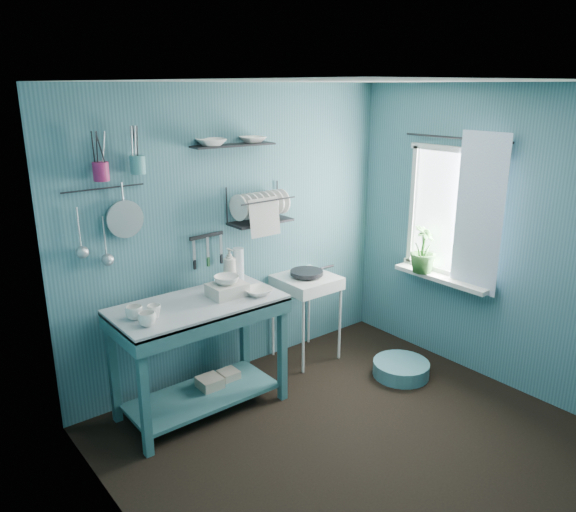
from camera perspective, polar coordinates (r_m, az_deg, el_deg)
floor at (r=4.31m, az=6.90°, el=-18.28°), size 3.20×3.20×0.00m
ceiling at (r=3.52m, az=8.40°, el=17.16°), size 3.20×3.20×0.00m
wall_back at (r=4.84m, az=-5.28°, el=2.23°), size 3.20×0.00×3.20m
wall_left at (r=2.88m, az=-15.50°, el=-8.99°), size 0.00×3.00×3.00m
wall_right at (r=4.96m, az=20.55°, el=1.58°), size 0.00×3.00×3.00m
work_counter at (r=4.47m, az=-8.88°, el=-10.12°), size 1.38×0.85×0.91m
mug_left at (r=3.94m, az=-14.12°, el=-6.24°), size 0.12×0.12×0.10m
mug_mid at (r=4.06m, az=-13.44°, el=-5.49°), size 0.14×0.14×0.09m
mug_right at (r=4.07m, az=-15.34°, el=-5.57°), size 0.17×0.17×0.10m
wash_tub at (r=4.37m, az=-6.21°, el=-3.42°), size 0.28×0.22×0.10m
tub_bowl at (r=4.34m, az=-6.24°, el=-2.42°), size 0.20×0.19×0.06m
soap_bottle at (r=4.60m, az=-5.95°, el=-1.04°), size 0.12×0.12×0.30m
water_bottle at (r=4.67m, az=-5.04°, el=-0.86°), size 0.09×0.09×0.28m
counter_bowl at (r=4.38m, az=-3.07°, el=-3.62°), size 0.22×0.22×0.05m
hotplate_stand at (r=5.26m, az=1.86°, el=-6.23°), size 0.57×0.57×0.81m
frying_pan at (r=5.10m, az=1.90°, el=-1.69°), size 0.30×0.30×0.03m
knife_strip at (r=4.65m, az=-8.28°, el=2.05°), size 0.32×0.04×0.03m
dish_rack at (r=4.76m, az=-2.83°, el=5.26°), size 0.56×0.27×0.32m
upper_shelf at (r=4.58m, az=-5.61°, el=11.14°), size 0.71×0.23×0.01m
shelf_bowl_left at (r=4.47m, az=-7.81°, el=11.07°), size 0.26×0.26×0.06m
shelf_bowl_right at (r=4.69m, az=-3.59°, el=11.26°), size 0.22×0.22×0.05m
utensil_cup_magenta at (r=4.13m, az=-18.47°, el=8.14°), size 0.11×0.11×0.13m
utensil_cup_teal at (r=4.22m, az=-15.02°, el=8.94°), size 0.11×0.11×0.13m
colander at (r=4.28m, az=-16.23°, el=3.62°), size 0.28×0.03×0.28m
ladle_outer at (r=4.18m, az=-20.50°, el=2.66°), size 0.01×0.01×0.30m
ladle_inner at (r=4.25m, az=-18.15°, el=1.88°), size 0.01×0.01×0.30m
hook_rail at (r=4.20m, az=-18.23°, el=6.54°), size 0.60×0.01×0.01m
window_glass at (r=5.15m, az=16.38°, el=4.24°), size 0.00×1.10×1.10m
windowsill at (r=5.24m, az=15.31°, el=-2.17°), size 0.16×0.95×0.04m
curtain at (r=4.93m, az=18.82°, el=4.04°), size 0.00×1.35×1.35m
curtain_rod at (r=5.02m, az=16.70°, el=11.42°), size 0.02×1.05×0.02m
potted_plant at (r=5.24m, az=13.58°, el=0.67°), size 0.32×0.32×0.43m
storage_tin_large at (r=4.72m, az=-7.92°, el=-13.31°), size 0.18×0.18×0.22m
storage_tin_small at (r=4.83m, az=-6.02°, el=-12.57°), size 0.15×0.15×0.20m
floor_basin at (r=5.17m, az=11.41°, el=-11.16°), size 0.50×0.50×0.13m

